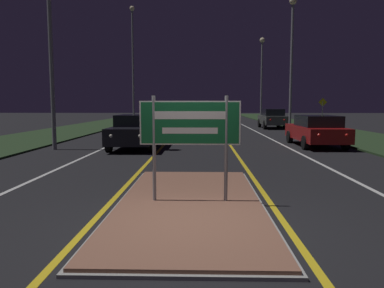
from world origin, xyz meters
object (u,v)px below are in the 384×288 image
streetlight_right_near (292,48)px  car_receding_0 (316,130)px  streetlight_left_far (133,55)px  car_receding_1 (272,118)px  car_approaching_0 (136,131)px  highway_sign (190,128)px  streetlight_right_far (262,67)px  warning_sign (322,111)px  car_receding_2 (224,116)px  car_approaching_1 (161,120)px

streetlight_right_near → car_receding_0: bearing=-95.4°
streetlight_left_far → car_receding_1: size_ratio=2.55×
car_receding_1 → car_approaching_0: bearing=-121.9°
highway_sign → streetlight_right_far: (6.61, 33.44, 4.37)m
streetlight_right_near → warning_sign: streetlight_right_near is taller
streetlight_left_far → car_receding_0: bearing=-57.7°
streetlight_right_near → streetlight_right_far: 13.97m
streetlight_left_far → car_receding_1: 15.09m
streetlight_right_far → car_approaching_0: bearing=-111.5°
car_receding_1 → car_receding_2: (-3.55, 7.88, -0.07)m
streetlight_right_far → highway_sign: bearing=-101.2°
streetlight_right_near → highway_sign: bearing=-108.4°
streetlight_right_far → car_approaching_0: size_ratio=1.91×
car_receding_0 → car_receding_2: 21.35m
car_approaching_1 → highway_sign: bearing=-82.3°
highway_sign → streetlight_left_far: (-6.50, 29.74, 5.27)m
car_receding_2 → car_receding_0: bearing=-81.5°
car_receding_1 → streetlight_right_near: bearing=-84.3°
car_receding_0 → car_receding_2: car_receding_2 is taller
car_receding_0 → car_receding_2: bearing=98.5°
car_receding_1 → streetlight_right_far: bearing=86.6°
highway_sign → car_receding_1: bearing=75.8°
highway_sign → streetlight_right_far: streetlight_right_far is taller
streetlight_right_near → car_receding_2: bearing=108.0°
streetlight_right_near → car_approaching_1: streetlight_right_near is taller
highway_sign → car_approaching_0: (-2.75, 9.67, -0.74)m
car_receding_0 → streetlight_right_far: bearing=87.5°
car_receding_0 → warning_sign: size_ratio=2.03×
car_approaching_1 → car_receding_0: bearing=-51.4°
warning_sign → car_receding_2: bearing=116.9°
streetlight_right_far → car_receding_0: 23.46m
streetlight_right_far → car_approaching_0: streetlight_right_far is taller
car_receding_1 → car_approaching_0: (-8.79, -14.14, -0.05)m
streetlight_right_near → car_approaching_0: streetlight_right_near is taller
streetlight_right_near → streetlight_left_far: bearing=141.6°
warning_sign → car_receding_0: bearing=-109.3°
streetlight_right_far → streetlight_left_far: bearing=-164.2°
car_approaching_1 → warning_sign: size_ratio=1.95×
car_approaching_0 → car_receding_0: bearing=6.2°
streetlight_right_far → car_approaching_0: (-9.37, -23.77, -5.11)m
highway_sign → streetlight_right_near: streetlight_right_near is taller
car_receding_2 → car_approaching_0: 22.64m
car_receding_0 → car_approaching_1: 13.61m
streetlight_right_far → car_approaching_1: streetlight_right_far is taller
highway_sign → streetlight_right_far: bearing=78.8°
streetlight_right_far → car_receding_0: (-0.98, -22.87, -5.13)m
highway_sign → car_approaching_0: bearing=105.9°
car_receding_1 → car_approaching_1: size_ratio=0.98×
warning_sign → highway_sign: bearing=-114.2°
streetlight_right_far → car_receding_0: bearing=-92.5°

